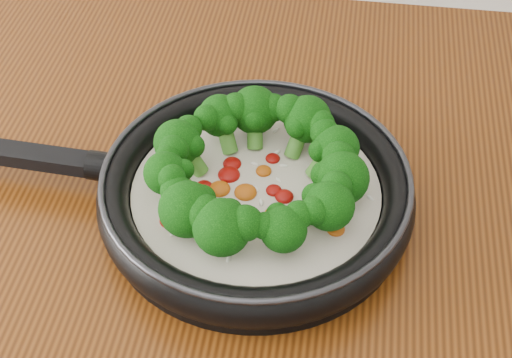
# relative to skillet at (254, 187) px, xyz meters

# --- Properties ---
(skillet) EXTENTS (0.53, 0.35, 0.10)m
(skillet) POSITION_rel_skillet_xyz_m (0.00, 0.00, 0.00)
(skillet) COLOR black
(skillet) RESTS_ON counter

